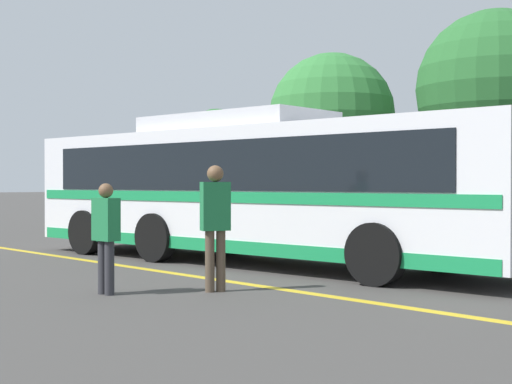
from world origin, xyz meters
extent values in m
plane|color=#423F3D|center=(0.00, 0.00, 0.00)|extent=(220.00, 220.00, 0.00)
cube|color=gold|center=(1.50, -2.64, 0.00)|extent=(31.35, 0.20, 0.01)
cube|color=#99999E|center=(1.50, 6.71, 0.07)|extent=(39.35, 0.36, 0.15)
cube|color=silver|center=(1.50, -0.44, 1.50)|extent=(11.52, 3.42, 2.36)
cube|color=black|center=(1.50, -0.44, 1.94)|extent=(9.94, 3.32, 0.94)
cube|color=#198C4C|center=(1.50, -0.44, 1.35)|extent=(11.30, 3.44, 0.20)
cube|color=#198C4C|center=(1.50, -0.44, 0.44)|extent=(11.29, 3.43, 0.24)
cube|color=silver|center=(0.93, -0.49, 2.85)|extent=(4.13, 2.30, 0.34)
cylinder|color=black|center=(4.90, 1.04, 0.50)|extent=(1.02, 0.36, 1.00)
cylinder|color=black|center=(5.10, -1.32, 0.50)|extent=(1.02, 0.36, 1.00)
cylinder|color=black|center=(-0.30, 0.60, 0.50)|extent=(1.02, 0.36, 1.00)
cylinder|color=black|center=(-0.10, -1.76, 0.50)|extent=(1.02, 0.36, 1.00)
cylinder|color=black|center=(-2.68, 0.40, 0.50)|extent=(1.02, 0.36, 1.00)
cylinder|color=black|center=(-2.48, -1.96, 0.50)|extent=(1.02, 0.36, 1.00)
cube|color=#4C3823|center=(-9.07, 5.06, 0.62)|extent=(4.84, 2.04, 0.65)
cube|color=black|center=(-9.19, 5.07, 1.20)|extent=(2.08, 1.69, 0.50)
cylinder|color=black|center=(-7.55, 5.84, 0.30)|extent=(0.61, 0.23, 0.60)
cylinder|color=black|center=(-7.64, 4.13, 0.30)|extent=(0.61, 0.23, 0.60)
cylinder|color=black|center=(-10.50, 5.99, 0.30)|extent=(0.61, 0.23, 0.60)
cylinder|color=black|center=(-10.59, 4.28, 0.30)|extent=(0.61, 0.23, 0.60)
cube|color=olive|center=(-3.43, 5.39, 0.61)|extent=(4.41, 1.97, 0.62)
cube|color=black|center=(-3.54, 5.39, 1.19)|extent=(1.86, 1.71, 0.54)
cylinder|color=black|center=(-2.08, 6.32, 0.30)|extent=(0.60, 0.21, 0.60)
cylinder|color=black|center=(-2.06, 4.49, 0.30)|extent=(0.60, 0.21, 0.60)
cylinder|color=black|center=(-4.80, 6.29, 0.30)|extent=(0.60, 0.21, 0.60)
cylinder|color=black|center=(-4.78, 4.46, 0.30)|extent=(0.60, 0.21, 0.60)
cylinder|color=brown|center=(3.83, -3.44, 0.46)|extent=(0.14, 0.14, 0.91)
cylinder|color=brown|center=(3.76, -3.59, 0.46)|extent=(0.14, 0.14, 0.91)
cube|color=#1E723F|center=(3.80, -3.52, 1.27)|extent=(0.38, 0.47, 0.72)
sphere|color=brown|center=(3.80, -3.52, 1.76)|extent=(0.25, 0.25, 0.25)
cylinder|color=#2D2D33|center=(2.98, -4.82, 0.39)|extent=(0.14, 0.14, 0.78)
cylinder|color=#2D2D33|center=(2.81, -4.83, 0.39)|extent=(0.14, 0.14, 0.78)
cube|color=#1E723F|center=(2.89, -4.83, 1.09)|extent=(0.43, 0.23, 0.62)
sphere|color=brown|center=(2.89, -4.83, 1.51)|extent=(0.21, 0.21, 0.21)
cylinder|color=#513823|center=(-13.57, 11.63, 1.31)|extent=(0.28, 0.28, 2.62)
sphere|color=#28662D|center=(-13.57, 11.63, 3.70)|extent=(2.87, 2.87, 2.87)
cylinder|color=#513823|center=(-4.61, 9.28, 1.17)|extent=(0.28, 0.28, 2.34)
sphere|color=#337A38|center=(-4.61, 9.28, 4.03)|extent=(4.48, 4.48, 4.48)
cylinder|color=#513823|center=(0.65, 11.14, 1.41)|extent=(0.28, 0.28, 2.82)
sphere|color=#28662D|center=(0.65, 11.14, 4.70)|extent=(5.02, 5.02, 5.02)
camera|label=1|loc=(11.79, -10.44, 1.61)|focal=50.00mm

